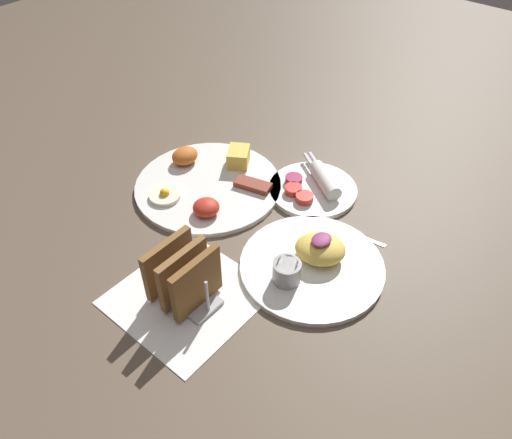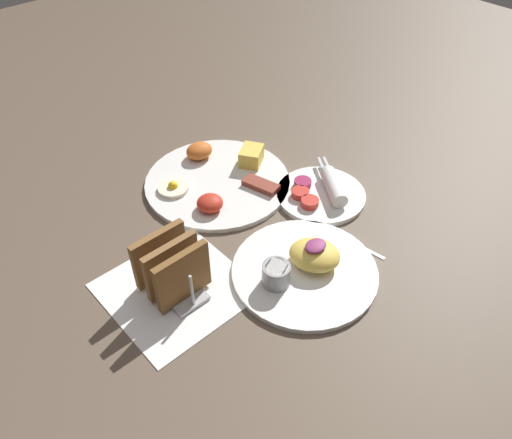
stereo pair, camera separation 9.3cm
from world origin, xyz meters
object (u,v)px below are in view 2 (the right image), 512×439
at_px(plate_condiments, 322,193).
at_px(toast_rack, 171,268).
at_px(plate_breakfast, 218,179).
at_px(plate_foreground, 304,267).

distance_m(plate_condiments, toast_rack, 0.37).
relative_size(plate_breakfast, plate_foreground, 1.20).
relative_size(plate_condiments, plate_foreground, 0.72).
height_order(plate_breakfast, plate_foreground, plate_foreground).
distance_m(plate_breakfast, plate_foreground, 0.30).
bearing_deg(plate_foreground, plate_breakfast, 80.76).
distance_m(plate_breakfast, plate_condiments, 0.22).
bearing_deg(plate_breakfast, plate_foreground, -99.24).
height_order(plate_breakfast, plate_condiments, plate_breakfast).
relative_size(plate_breakfast, toast_rack, 2.63).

